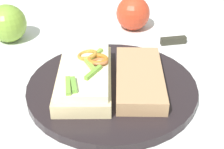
% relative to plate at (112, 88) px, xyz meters
% --- Properties ---
extents(ground_plane, '(2.00, 2.00, 0.00)m').
position_rel_plate_xyz_m(ground_plane, '(0.00, 0.00, -0.01)').
color(ground_plane, silver).
rests_on(ground_plane, ground).
extents(plate, '(0.30, 0.30, 0.02)m').
position_rel_plate_xyz_m(plate, '(0.00, 0.00, 0.00)').
color(plate, black).
rests_on(plate, ground_plane).
extents(sandwich, '(0.12, 0.20, 0.05)m').
position_rel_plate_xyz_m(sandwich, '(-0.05, -0.01, 0.03)').
color(sandwich, beige).
rests_on(sandwich, plate).
extents(bread_slice_side, '(0.10, 0.19, 0.02)m').
position_rel_plate_xyz_m(bread_slice_side, '(0.05, 0.01, 0.02)').
color(bread_slice_side, tan).
rests_on(bread_slice_side, plate).
extents(apple_1, '(0.11, 0.11, 0.08)m').
position_rel_plate_xyz_m(apple_1, '(0.01, 0.26, 0.03)').
color(apple_1, red).
rests_on(apple_1, ground_plane).
extents(apple_4, '(0.11, 0.11, 0.08)m').
position_rel_plate_xyz_m(apple_4, '(-0.26, 0.16, 0.03)').
color(apple_4, '#7EA838').
rests_on(apple_4, ground_plane).
extents(knife, '(0.12, 0.05, 0.02)m').
position_rel_plate_xyz_m(knife, '(0.12, 0.20, -0.00)').
color(knife, silver).
rests_on(knife, ground_plane).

